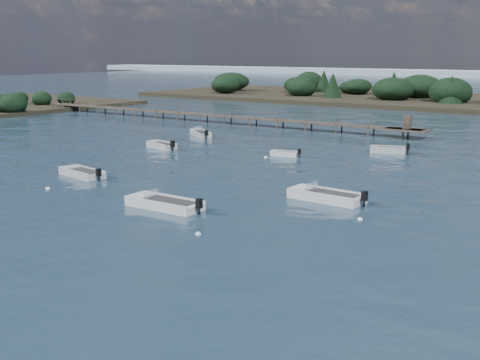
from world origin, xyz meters
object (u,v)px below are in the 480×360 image
Objects in this scene: tender_far_grey at (162,146)px; tender_far_white at (285,155)px; jetty at (228,117)px; dinghy_mid_white_a at (164,205)px; dinghy_extra_b at (201,134)px; dinghy_mid_white_b at (326,198)px; tender_far_grey_b at (388,151)px; dinghy_mid_grey at (82,174)px.

tender_far_grey is 13.39m from tender_far_white.
tender_far_white is 0.05× the size of jetty.
tender_far_grey is 0.74× the size of dinghy_mid_white_a.
jetty is (-4.74, 12.08, 0.81)m from dinghy_extra_b.
dinghy_mid_white_b is at bearing -36.90° from dinghy_extra_b.
jetty is at bearing 111.42° from dinghy_extra_b.
tender_far_grey_b is 0.84× the size of dinghy_extra_b.
tender_far_grey_b is at bearing 27.55° from tender_far_grey.
dinghy_extra_b is (-2.50, 9.70, -0.01)m from tender_far_grey.
dinghy_mid_white_b is at bearing -23.24° from tender_far_grey.
dinghy_mid_grey is 38.09m from jetty.
dinghy_mid_grey is 19.65m from tender_far_white.
dinghy_mid_grey is at bearing -122.60° from tender_far_grey_b.
dinghy_extra_b reaches higher than tender_far_white.
tender_far_grey_b is at bearing 44.99° from tender_far_white.
dinghy_mid_grey is at bearing -168.59° from dinghy_mid_white_b.
tender_far_white is at bearing 13.83° from tender_far_grey.
dinghy_mid_grey is 1.63× the size of tender_far_white.
dinghy_mid_white_b is 1.87× the size of tender_far_white.
tender_far_white is at bearing -42.54° from jetty.
tender_far_grey_b is 29.89m from jetty.
jetty is (-27.74, 11.09, 0.80)m from tender_far_grey_b.
tender_far_grey is 22.97m from jetty.
dinghy_mid_white_a is 33.83m from dinghy_extra_b.
dinghy_mid_white_a is (16.62, -18.21, -0.01)m from tender_far_grey.
jetty is (-11.65, 36.25, 0.82)m from dinghy_mid_grey.
dinghy_mid_grey is 0.87× the size of dinghy_mid_white_b.
tender_far_grey is at bearing -71.61° from jetty.
tender_far_grey_b is 29.87m from dinghy_mid_grey.
jetty is (-23.86, 39.99, 0.81)m from dinghy_mid_white_a.
tender_far_grey is 23.12m from tender_far_grey_b.
tender_far_white is 27.49m from jetty.
dinghy_mid_grey is 25.14m from dinghy_extra_b.
tender_far_grey is 0.74× the size of dinghy_mid_white_b.
dinghy_mid_white_b reaches higher than tender_far_grey_b.
dinghy_mid_white_b is 0.09× the size of jetty.
dinghy_mid_white_b is at bearing 11.41° from dinghy_mid_grey.
tender_far_grey is 0.85× the size of dinghy_mid_grey.
tender_far_grey is 0.90× the size of dinghy_extra_b.
dinghy_mid_white_a is at bearing -17.01° from dinghy_mid_grey.
tender_far_white is at bearing 64.05° from dinghy_mid_grey.
tender_far_grey_b is 0.79× the size of dinghy_mid_grey.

